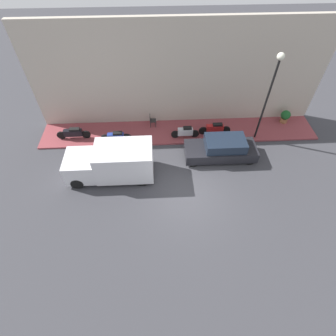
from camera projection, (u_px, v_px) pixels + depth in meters
ground_plane at (186, 194)px, 13.94m from camera, size 60.00×60.00×0.00m
sidewalk at (179, 132)px, 17.22m from camera, size 2.34×17.71×0.10m
building_facade at (179, 76)px, 15.67m from camera, size 0.30×17.71×6.60m
parked_car at (222, 149)px, 15.31m from camera, size 1.61×4.17×1.36m
delivery_van at (111, 162)px, 14.08m from camera, size 1.89×4.67×2.00m
scooter_silver at (185, 132)px, 16.47m from camera, size 0.30×1.76×0.81m
motorcycle_black at (73, 133)px, 16.41m from camera, size 0.30×2.10×0.78m
motorcycle_red at (215, 128)px, 16.70m from camera, size 0.30×2.02×0.80m
motorcycle_blue at (116, 137)px, 16.21m from camera, size 0.30×1.90×0.74m
streetlamp at (272, 84)px, 14.00m from camera, size 0.39×0.39×5.44m
potted_plant at (285, 116)px, 17.47m from camera, size 0.62×0.62×0.88m
cafe_chair at (152, 120)px, 17.19m from camera, size 0.40×0.40×0.85m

